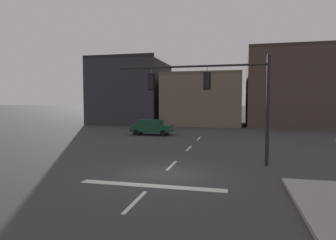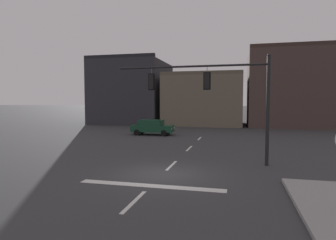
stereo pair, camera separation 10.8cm
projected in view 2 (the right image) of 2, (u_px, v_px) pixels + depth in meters
The scene contains 6 objects.
ground_plane at pixel (162, 174), 14.29m from camera, with size 400.00×400.00×0.00m, color #353538.
stop_bar_paint at pixel (151, 186), 12.35m from camera, with size 6.40×0.50×0.01m, color silver.
lane_centreline at pixel (172, 165), 16.23m from camera, with size 0.16×26.40×0.01m.
signal_mast_near_side at pixel (218, 90), 16.62m from camera, with size 8.86×0.43×6.20m.
car_lot_nearside at pixel (152, 127), 30.73m from camera, with size 4.46×1.93×1.61m.
building_row at pixel (282, 93), 41.78m from camera, with size 59.17×11.80×10.95m.
Camera 2 is at (3.59, -13.62, 3.61)m, focal length 31.00 mm.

